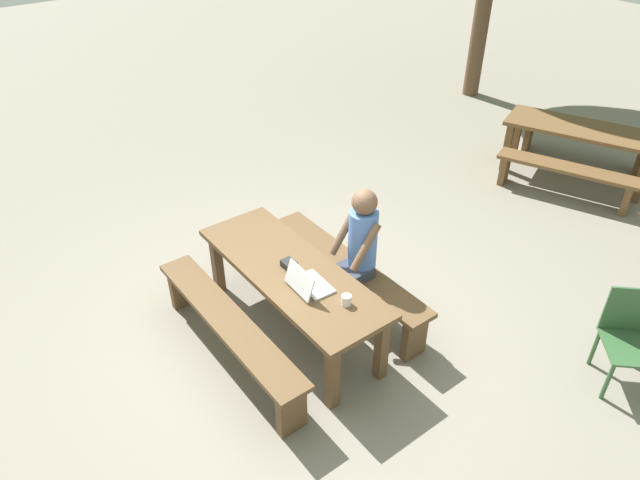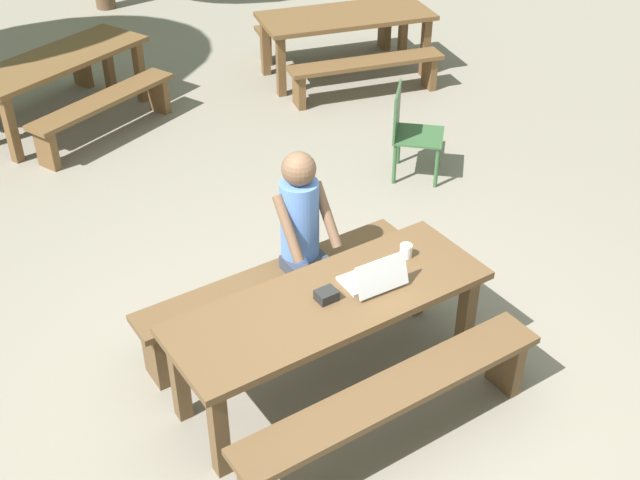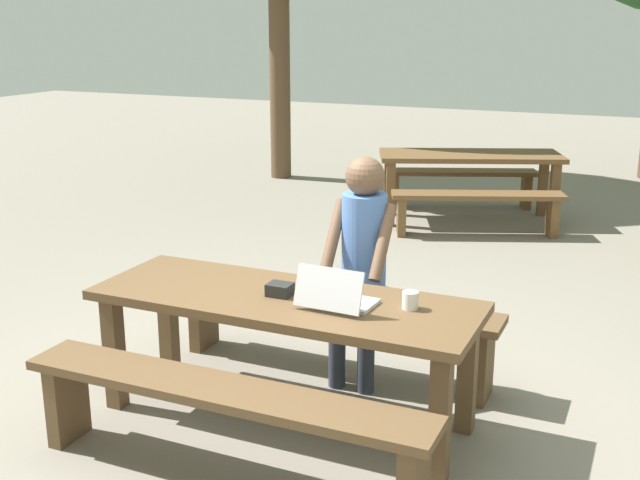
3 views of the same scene
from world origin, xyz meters
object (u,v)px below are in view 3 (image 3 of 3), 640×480
Objects in this scene: picnic_table_front at (285,315)px; picnic_table_mid at (470,164)px; small_pouch at (280,290)px; coffee_mug at (410,300)px; laptop at (336,296)px; person_seated at (361,254)px.

picnic_table_mid reaches higher than picnic_table_front.
picnic_table_mid is (-0.12, 4.68, -0.13)m from small_pouch.
coffee_mug reaches higher than small_pouch.
picnic_table_front is at bearing -172.28° from coffee_mug.
laptop reaches higher than picnic_table_front.
small_pouch reaches higher than picnic_table_front.
coffee_mug is 0.04× the size of picnic_table_mid.
person_seated is at bearing 72.36° from picnic_table_front.
small_pouch is 1.40× the size of coffee_mug.
coffee_mug is (0.35, 0.12, -0.01)m from laptop.
coffee_mug is at bearing -48.50° from person_seated.
laptop is 0.37m from coffee_mug.
small_pouch is 0.69m from coffee_mug.
coffee_mug is at bearing -101.96° from picnic_table_mid.
small_pouch is 0.09× the size of person_seated.
picnic_table_mid is at bearing -81.83° from laptop.
person_seated is 4.08m from picnic_table_mid.
person_seated is (-0.11, 0.64, 0.03)m from laptop.
picnic_table_mid is at bearing 94.77° from person_seated.
person_seated reaches higher than laptop.
person_seated is 0.67× the size of picnic_table_mid.
person_seated is (0.22, 0.61, 0.05)m from small_pouch.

